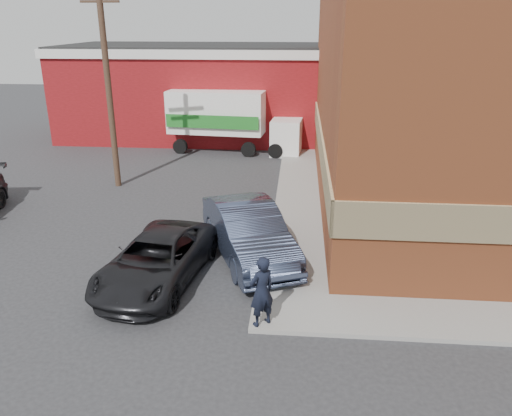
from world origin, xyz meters
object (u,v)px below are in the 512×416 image
(box_truck, at_px, (229,117))
(man, at_px, (262,291))
(warehouse, at_px, (197,90))
(brick_building, at_px, (503,83))
(sedan, at_px, (248,232))
(suv_a, at_px, (157,260))
(utility_pole, at_px, (107,78))

(box_truck, bearing_deg, man, -74.18)
(warehouse, bearing_deg, man, -74.94)
(brick_building, relative_size, man, 10.19)
(sedan, bearing_deg, suv_a, -166.10)
(warehouse, bearing_deg, box_truck, -59.01)
(man, height_order, sedan, man)
(warehouse, relative_size, utility_pole, 1.81)
(warehouse, bearing_deg, sedan, -73.94)
(sedan, bearing_deg, man, -102.41)
(man, bearing_deg, brick_building, -166.81)
(utility_pole, relative_size, sedan, 1.72)
(brick_building, height_order, sedan, brick_building)
(man, bearing_deg, utility_pole, -92.62)
(brick_building, distance_m, utility_pole, 16.00)
(box_truck, bearing_deg, warehouse, 126.41)
(brick_building, relative_size, warehouse, 1.12)
(brick_building, height_order, utility_pole, brick_building)
(brick_building, distance_m, suv_a, 15.10)
(warehouse, distance_m, utility_pole, 11.27)
(warehouse, bearing_deg, suv_a, -82.19)
(warehouse, xyz_separation_m, sedan, (5.09, -17.70, -1.95))
(brick_building, bearing_deg, suv_a, -144.29)
(suv_a, bearing_deg, man, -24.61)
(utility_pole, xyz_separation_m, sedan, (6.59, -6.70, -3.89))
(utility_pole, distance_m, sedan, 10.17)
(man, distance_m, sedan, 3.92)
(sedan, height_order, box_truck, box_truck)
(brick_building, xyz_separation_m, warehouse, (-14.50, 11.00, -1.87))
(man, distance_m, box_truck, 17.43)
(utility_pole, distance_m, suv_a, 10.30)
(sedan, bearing_deg, brick_building, 12.66)
(man, xyz_separation_m, sedan, (-0.71, 3.85, -0.16))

